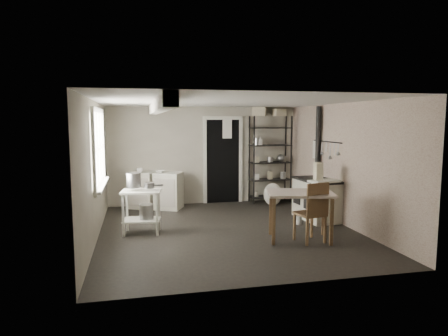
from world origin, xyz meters
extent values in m
plane|color=black|center=(0.00, 0.00, 0.00)|extent=(5.00, 5.00, 0.00)
plane|color=silver|center=(0.00, 0.00, 2.30)|extent=(5.00, 5.00, 0.00)
cube|color=#A8A18F|center=(0.00, 2.50, 1.15)|extent=(4.50, 0.02, 2.30)
cube|color=#A8A18F|center=(0.00, -2.50, 1.15)|extent=(4.50, 0.02, 2.30)
cube|color=#A8A18F|center=(-2.25, 0.00, 1.15)|extent=(0.02, 5.00, 2.30)
cube|color=#A8A18F|center=(2.25, 0.00, 1.15)|extent=(0.02, 5.00, 2.30)
cylinder|color=#A6A5A8|center=(-1.63, 0.17, 0.94)|extent=(0.25, 0.25, 0.26)
cylinder|color=#A6A5A8|center=(-1.37, 0.11, 0.85)|extent=(0.21, 0.21, 0.10)
cylinder|color=#A6A5A8|center=(-1.43, 0.12, 0.39)|extent=(0.25, 0.25, 0.26)
imported|color=white|center=(-1.07, 2.07, 0.95)|extent=(0.34, 0.34, 0.06)
imported|color=white|center=(-1.52, 2.14, 0.97)|extent=(0.16, 0.16, 0.11)
imported|color=white|center=(1.32, 2.26, 1.37)|extent=(0.10, 0.11, 0.20)
cube|color=beige|center=(1.31, 2.35, 2.01)|extent=(0.40, 0.38, 0.22)
cube|color=beige|center=(1.80, 2.31, 1.99)|extent=(0.28, 0.26, 0.16)
cube|color=beige|center=(1.72, -0.05, 1.01)|extent=(0.16, 0.23, 0.32)
imported|color=white|center=(1.24, -0.92, 0.81)|extent=(0.13, 0.13, 0.10)
ellipsoid|color=silver|center=(1.51, 1.88, 0.24)|extent=(0.49, 0.44, 0.52)
cylinder|color=white|center=(1.42, 0.13, 0.07)|extent=(0.15, 0.15, 0.17)
camera|label=1|loc=(-1.57, -6.86, 1.95)|focal=32.00mm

